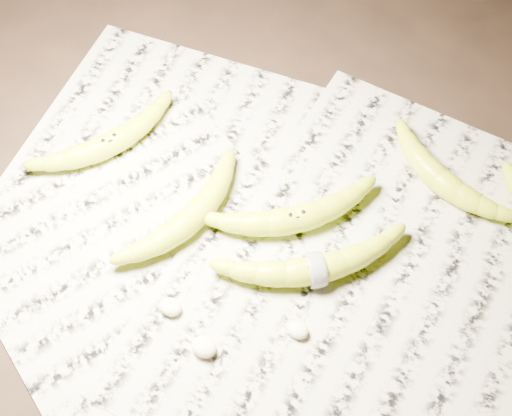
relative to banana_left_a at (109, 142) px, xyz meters
The scene contains 11 objects.
ground 0.26m from the banana_left_a, ahead, with size 3.00×3.00×0.00m, color black.
newspaper_patch 0.29m from the banana_left_a, ahead, with size 0.90×0.70×0.01m, color #B1AC97.
banana_left_a is the anchor object (origin of this frame).
banana_left_b 0.17m from the banana_left_a, 16.83° to the right, with size 0.19×0.06×0.04m, color #BBDA1B, non-canonical shape.
banana_center 0.29m from the banana_left_a, ahead, with size 0.21×0.06×0.04m, color #BBDA1B, non-canonical shape.
banana_taped 0.35m from the banana_left_a, ahead, with size 0.22×0.06×0.04m, color #BBDA1B, non-canonical shape.
banana_upper_a 0.46m from the banana_left_a, 21.07° to the left, with size 0.18×0.06×0.04m, color #BBDA1B, non-canonical shape.
measuring_tape 0.35m from the banana_left_a, ahead, with size 0.05×0.05×0.00m, color white.
flesh_chunk_a 0.33m from the banana_left_a, 35.65° to the right, with size 0.03×0.03×0.02m, color #F6F1BE.
flesh_chunk_b 0.27m from the banana_left_a, 39.15° to the right, with size 0.03×0.02×0.02m, color #F6F1BE.
flesh_chunk_c 0.38m from the banana_left_a, 18.34° to the right, with size 0.03×0.02×0.02m, color #F6F1BE.
Camera 1 is at (0.22, -0.41, 0.83)m, focal length 50.00 mm.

